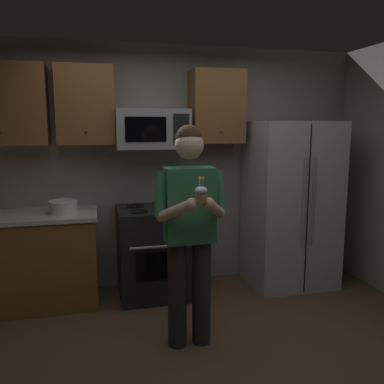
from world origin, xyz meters
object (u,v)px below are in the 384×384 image
at_px(microwave, 152,129).
at_px(bowl_large_white, 63,207).
at_px(cupcake, 201,194).
at_px(person, 190,225).
at_px(oven_range, 156,252).
at_px(refrigerator, 291,204).

bearing_deg(microwave, bowl_large_white, -170.74).
bearing_deg(cupcake, person, 90.00).
height_order(oven_range, microwave, microwave).
bearing_deg(cupcake, bowl_large_white, 126.26).
bearing_deg(refrigerator, cupcake, -135.91).
relative_size(bowl_large_white, cupcake, 1.57).
bearing_deg(oven_range, cupcake, -85.58).
distance_m(bowl_large_white, cupcake, 1.72).
bearing_deg(microwave, person, -84.80).
xyz_separation_m(person, cupcake, (-0.00, -0.33, 0.30)).
relative_size(oven_range, person, 0.53).
height_order(oven_range, bowl_large_white, bowl_large_white).
distance_m(refrigerator, cupcake, 1.98).
distance_m(person, cupcake, 0.44).
relative_size(microwave, refrigerator, 0.41).
bearing_deg(microwave, oven_range, -90.02).
height_order(oven_range, refrigerator, refrigerator).
relative_size(microwave, bowl_large_white, 2.71).
bearing_deg(microwave, refrigerator, -6.03).
bearing_deg(bowl_large_white, oven_range, 1.68).
xyz_separation_m(microwave, cupcake, (0.11, -1.51, -0.43)).
bearing_deg(oven_range, refrigerator, -1.50).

